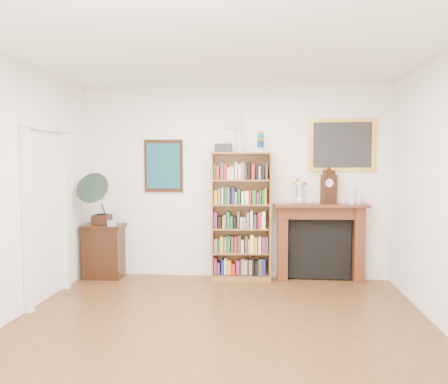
% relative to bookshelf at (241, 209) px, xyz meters
% --- Properties ---
extents(room, '(4.51, 5.01, 2.81)m').
position_rel_bookshelf_xyz_m(room, '(-0.11, -2.33, 0.37)').
color(room, '#513118').
rests_on(room, ground).
extents(door_casing, '(0.08, 1.02, 2.17)m').
position_rel_bookshelf_xyz_m(door_casing, '(-2.32, -1.13, 0.23)').
color(door_casing, white).
rests_on(door_casing, left_wall).
extents(teal_poster, '(0.58, 0.04, 0.78)m').
position_rel_bookshelf_xyz_m(teal_poster, '(-1.16, 0.15, 0.62)').
color(teal_poster, black).
rests_on(teal_poster, back_wall).
extents(small_picture, '(0.26, 0.04, 0.30)m').
position_rel_bookshelf_xyz_m(small_picture, '(-0.11, 0.15, 1.32)').
color(small_picture, white).
rests_on(small_picture, back_wall).
extents(gilt_painting, '(0.95, 0.04, 0.75)m').
position_rel_bookshelf_xyz_m(gilt_painting, '(1.44, 0.15, 0.92)').
color(gilt_painting, gold).
rests_on(gilt_painting, back_wall).
extents(bookshelf, '(0.88, 0.38, 2.13)m').
position_rel_bookshelf_xyz_m(bookshelf, '(0.00, 0.00, 0.00)').
color(bookshelf, brown).
rests_on(bookshelf, floor).
extents(side_cabinet, '(0.59, 0.44, 0.79)m').
position_rel_bookshelf_xyz_m(side_cabinet, '(-2.02, -0.06, -0.64)').
color(side_cabinet, black).
rests_on(side_cabinet, floor).
extents(fireplace, '(1.34, 0.38, 1.12)m').
position_rel_bookshelf_xyz_m(fireplace, '(1.13, 0.07, -0.38)').
color(fireplace, '#452210').
rests_on(fireplace, floor).
extents(gramophone, '(0.48, 0.59, 0.76)m').
position_rel_bookshelf_xyz_m(gramophone, '(-2.05, -0.17, 0.19)').
color(gramophone, black).
rests_on(gramophone, side_cabinet).
extents(cd_stack, '(0.14, 0.14, 0.08)m').
position_rel_bookshelf_xyz_m(cd_stack, '(-1.83, -0.21, -0.20)').
color(cd_stack, '#ABACB7').
rests_on(cd_stack, side_cabinet).
extents(mantel_clock, '(0.23, 0.19, 0.48)m').
position_rel_bookshelf_xyz_m(mantel_clock, '(1.24, 0.05, 0.31)').
color(mantel_clock, black).
rests_on(mantel_clock, fireplace).
extents(flower_vase, '(0.15, 0.15, 0.14)m').
position_rel_bookshelf_xyz_m(flower_vase, '(0.83, -0.00, 0.15)').
color(flower_vase, silver).
rests_on(flower_vase, fireplace).
extents(teacup, '(0.11, 0.11, 0.07)m').
position_rel_bookshelf_xyz_m(teacup, '(0.98, -0.03, 0.12)').
color(teacup, silver).
rests_on(teacup, fireplace).
extents(bottle_left, '(0.07, 0.07, 0.24)m').
position_rel_bookshelf_xyz_m(bottle_left, '(1.56, 0.00, 0.20)').
color(bottle_left, silver).
rests_on(bottle_left, fireplace).
extents(bottle_right, '(0.06, 0.06, 0.20)m').
position_rel_bookshelf_xyz_m(bottle_right, '(1.66, 0.02, 0.18)').
color(bottle_right, silver).
rests_on(bottle_right, fireplace).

